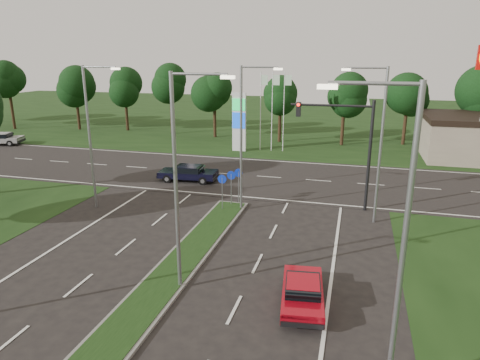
# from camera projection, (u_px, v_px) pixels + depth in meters

# --- Properties ---
(verge_far) EXTENTS (160.00, 50.00, 0.02)m
(verge_far) POSITION_uv_depth(u_px,v_px,m) (304.00, 122.00, 63.88)
(verge_far) COLOR black
(verge_far) RESTS_ON ground
(cross_road) EXTENTS (160.00, 12.00, 0.02)m
(cross_road) POSITION_uv_depth(u_px,v_px,m) (257.00, 176.00, 35.16)
(cross_road) COLOR black
(cross_road) RESTS_ON ground
(median_kerb) EXTENTS (2.00, 26.00, 0.12)m
(median_kerb) POSITION_uv_depth(u_px,v_px,m) (141.00, 309.00, 16.62)
(median_kerb) COLOR slate
(median_kerb) RESTS_ON ground
(streetlight_median_near) EXTENTS (2.53, 0.22, 9.00)m
(streetlight_median_near) POSITION_uv_depth(u_px,v_px,m) (180.00, 174.00, 16.82)
(streetlight_median_near) COLOR gray
(streetlight_median_near) RESTS_ON ground
(streetlight_median_far) EXTENTS (2.53, 0.22, 9.00)m
(streetlight_median_far) POSITION_uv_depth(u_px,v_px,m) (244.00, 132.00, 26.08)
(streetlight_median_far) COLOR gray
(streetlight_median_far) RESTS_ON ground
(streetlight_left_far) EXTENTS (2.53, 0.22, 9.00)m
(streetlight_left_far) POSITION_uv_depth(u_px,v_px,m) (92.00, 130.00, 26.58)
(streetlight_left_far) COLOR gray
(streetlight_left_far) RESTS_ON ground
(streetlight_right_far) EXTENTS (2.53, 0.22, 9.00)m
(streetlight_right_far) POSITION_uv_depth(u_px,v_px,m) (378.00, 138.00, 24.11)
(streetlight_right_far) COLOR gray
(streetlight_right_far) RESTS_ON ground
(streetlight_right_near) EXTENTS (2.53, 0.22, 9.00)m
(streetlight_right_near) POSITION_uv_depth(u_px,v_px,m) (397.00, 234.00, 11.14)
(streetlight_right_near) COLOR gray
(streetlight_right_near) RESTS_ON ground
(traffic_signal) EXTENTS (5.10, 0.42, 7.00)m
(traffic_signal) POSITION_uv_depth(u_px,v_px,m) (349.00, 138.00, 26.49)
(traffic_signal) COLOR black
(traffic_signal) RESTS_ON ground
(median_signs) EXTENTS (1.16, 1.76, 2.38)m
(median_signs) POSITION_uv_depth(u_px,v_px,m) (231.00, 181.00, 27.65)
(median_signs) COLOR gray
(median_signs) RESTS_ON ground
(gas_pylon) EXTENTS (5.80, 1.26, 8.00)m
(gas_pylon) POSITION_uv_depth(u_px,v_px,m) (241.00, 120.00, 43.61)
(gas_pylon) COLOR silver
(gas_pylon) RESTS_ON ground
(treeline_far) EXTENTS (6.00, 6.00, 9.90)m
(treeline_far) POSITION_uv_depth(u_px,v_px,m) (291.00, 81.00, 47.98)
(treeline_far) COLOR black
(treeline_far) RESTS_ON ground
(red_sedan) EXTENTS (2.06, 4.04, 1.07)m
(red_sedan) POSITION_uv_depth(u_px,v_px,m) (303.00, 292.00, 16.90)
(red_sedan) COLOR #9E0814
(red_sedan) RESTS_ON ground
(navy_sedan) EXTENTS (4.63, 2.15, 1.24)m
(navy_sedan) POSITION_uv_depth(u_px,v_px,m) (188.00, 173.00, 33.65)
(navy_sedan) COLOR black
(navy_sedan) RESTS_ON ground
(far_car_a) EXTENTS (4.98, 3.21, 1.33)m
(far_car_a) POSITION_uv_depth(u_px,v_px,m) (0.00, 139.00, 47.27)
(far_car_a) COLOR gray
(far_car_a) RESTS_ON ground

